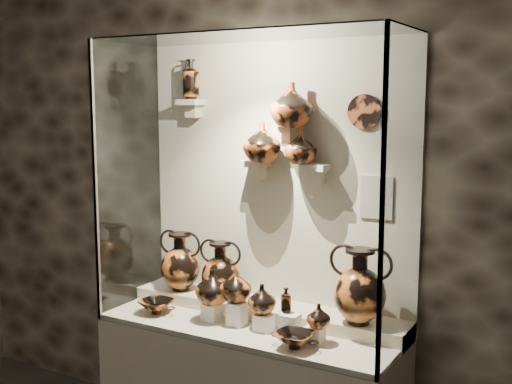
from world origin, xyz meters
TOP-DOWN VIEW (x-y plane):
  - wall_back at (0.00, 2.50)m, footprint 5.00×0.02m
  - front_tier at (0.00, 2.18)m, footprint 1.68×0.58m
  - rear_tier at (0.00, 2.35)m, footprint 1.70×0.25m
  - back_panel at (0.00, 2.50)m, footprint 1.70×0.03m
  - glass_front at (0.00, 1.88)m, footprint 1.70×0.01m
  - glass_left at (-0.85, 2.18)m, footprint 0.01×0.60m
  - glass_right at (0.85, 2.18)m, footprint 0.01×0.60m
  - glass_top at (0.00, 2.18)m, footprint 1.70×0.60m
  - frame_post_left at (-0.84, 1.89)m, footprint 0.02×0.02m
  - frame_post_right at (0.84, 1.89)m, footprint 0.02×0.02m
  - pedestal_a at (-0.22, 2.13)m, footprint 0.09×0.09m
  - pedestal_b at (-0.05, 2.13)m, footprint 0.09×0.09m
  - pedestal_c at (0.12, 2.13)m, footprint 0.09×0.09m
  - pedestal_d at (0.28, 2.13)m, footprint 0.09×0.09m
  - pedestal_e at (0.42, 2.13)m, footprint 0.09×0.09m
  - bracket_ul at (-0.55, 2.42)m, footprint 0.14×0.12m
  - bracket_ca at (-0.10, 2.42)m, footprint 0.14×0.12m
  - bracket_cb at (0.10, 2.42)m, footprint 0.10×0.12m
  - bracket_cc at (0.28, 2.42)m, footprint 0.14×0.12m
  - amphora_left at (-0.58, 2.33)m, footprint 0.36×0.36m
  - amphora_mid at (-0.28, 2.32)m, footprint 0.31×0.31m
  - amphora_right at (0.59, 2.31)m, footprint 0.33×0.33m
  - jug_a at (-0.20, 2.12)m, footprint 0.20×0.20m
  - jug_b at (-0.07, 2.15)m, footprint 0.19×0.19m
  - jug_c at (0.10, 2.15)m, footprint 0.18×0.18m
  - jug_e at (0.45, 2.11)m, footprint 0.16×0.16m
  - lekythos_small at (0.24, 2.15)m, footprint 0.08×0.08m
  - kylix_left at (-0.56, 2.06)m, footprint 0.30×0.28m
  - kylix_right at (0.37, 1.99)m, footprint 0.25×0.21m
  - lekythos_tall at (-0.54, 2.42)m, footprint 0.14×0.14m
  - ovoid_vase_a at (-0.03, 2.36)m, footprint 0.22×0.22m
  - ovoid_vase_b at (0.16, 2.35)m, footprint 0.27×0.27m
  - ovoid_vase_c at (0.21, 2.38)m, footprint 0.23×0.23m
  - wall_plate at (0.53, 2.47)m, footprint 0.19×0.02m
  - info_placard at (0.61, 2.47)m, footprint 0.17×0.01m

SIDE VIEW (x-z plane):
  - front_tier at x=0.00m, z-range 0.80..0.83m
  - rear_tier at x=0.00m, z-range 0.80..0.90m
  - pedestal_e at x=0.42m, z-range 0.83..0.91m
  - pedestal_c at x=0.12m, z-range 0.83..0.92m
  - kylix_left at x=-0.56m, z-range 0.83..0.93m
  - kylix_right at x=0.37m, z-range 0.83..0.93m
  - pedestal_a at x=-0.22m, z-range 0.83..0.93m
  - pedestal_d at x=0.28m, z-range 0.83..0.95m
  - pedestal_b at x=-0.05m, z-range 0.83..0.96m
  - jug_e at x=0.45m, z-range 0.91..1.04m
  - jug_c at x=0.10m, z-range 0.92..1.08m
  - lekythos_small at x=0.24m, z-range 0.95..1.10m
  - jug_a at x=-0.20m, z-range 0.93..1.13m
  - jug_b at x=-0.07m, z-range 0.96..1.14m
  - amphora_mid at x=-0.28m, z-range 0.90..1.24m
  - amphora_left at x=-0.58m, z-range 0.90..1.26m
  - amphora_right at x=0.59m, z-range 0.90..1.30m
  - info_placard at x=0.61m, z-range 1.43..1.66m
  - wall_back at x=0.00m, z-range 0.00..3.20m
  - back_panel at x=0.00m, z-range 0.80..2.40m
  - glass_front at x=0.00m, z-range 0.80..2.40m
  - glass_left at x=-0.85m, z-range 0.80..2.40m
  - glass_right at x=0.85m, z-range 0.80..2.40m
  - frame_post_left at x=-0.84m, z-range 0.80..2.40m
  - frame_post_right at x=0.84m, z-range 0.80..2.40m
  - bracket_ca at x=-0.10m, z-range 1.68..1.72m
  - bracket_cc at x=0.28m, z-range 1.68..1.72m
  - ovoid_vase_c at x=0.21m, z-range 1.72..1.90m
  - ovoid_vase_a at x=-0.03m, z-range 1.72..1.94m
  - bracket_cb at x=0.10m, z-range 1.88..1.92m
  - wall_plate at x=0.53m, z-range 1.91..2.09m
  - ovoid_vase_b at x=0.16m, z-range 1.92..2.16m
  - bracket_ul at x=-0.55m, z-range 2.03..2.07m
  - lekythos_tall at x=-0.54m, z-range 2.07..2.34m
  - glass_top at x=0.00m, z-range 2.39..2.40m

